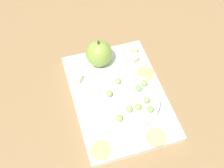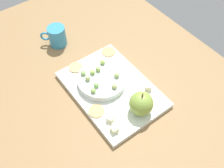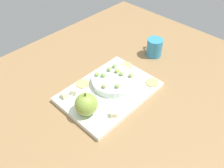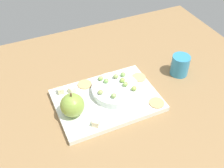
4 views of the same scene
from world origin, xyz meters
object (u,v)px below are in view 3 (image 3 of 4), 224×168
object	(u,v)px
grape_5	(109,69)
grape_8	(104,86)
cracker_0	(83,84)
cheese_cube_0	(64,95)
cup	(154,47)
cheese_cube_2	(74,91)
grape_6	(103,75)
grape_0	(131,75)
grape_7	(97,74)
serving_dish	(114,81)
apple_whole	(86,104)
platter	(110,91)
cheese_cube_1	(113,114)
grape_3	(121,73)
grape_2	(117,86)
grape_4	(115,66)
cracker_2	(126,66)
cracker_1	(152,82)
grape_1	(117,71)

from	to	relation	value
grape_5	grape_8	world-z (taller)	grape_5
cracker_0	cheese_cube_0	bearing A→B (deg)	3.25
cup	cheese_cube_2	bearing A→B (deg)	-6.61
cheese_cube_2	grape_6	distance (cm)	12.16
grape_0	grape_7	size ratio (longest dim) A/B	1.00
serving_dish	apple_whole	world-z (taller)	apple_whole
platter	serving_dish	bearing A→B (deg)	-157.50
cheese_cube_0	cheese_cube_1	size ratio (longest dim) A/B	1.00
grape_3	grape_5	xyz separation A→B (cm)	(1.29, -5.02, -0.02)
apple_whole	cheese_cube_0	bearing A→B (deg)	-85.24
grape_2	platter	bearing A→B (deg)	-76.27
serving_dish	grape_4	world-z (taller)	grape_4
cracker_2	grape_4	distance (cm)	6.93
cheese_cube_1	grape_5	xyz separation A→B (cm)	(-13.43, -14.89, 2.34)
cheese_cube_1	cracker_1	world-z (taller)	cheese_cube_1
grape_8	cheese_cube_1	bearing A→B (deg)	60.45
grape_7	grape_8	size ratio (longest dim) A/B	1.00
cheese_cube_1	cracker_0	distance (cm)	19.03
cheese_cube_1	grape_3	size ratio (longest dim) A/B	1.13
cheese_cube_2	grape_0	size ratio (longest dim) A/B	1.13
grape_2	grape_3	size ratio (longest dim) A/B	1.00
cracker_1	cheese_cube_1	bearing A→B (deg)	1.19
serving_dish	grape_0	world-z (taller)	grape_0
apple_whole	grape_0	world-z (taller)	apple_whole
cheese_cube_1	platter	bearing A→B (deg)	-130.88
cracker_0	cracker_1	distance (cm)	26.06
cheese_cube_1	grape_7	xyz separation A→B (cm)	(-8.28, -16.18, 2.27)
cheese_cube_2	grape_2	world-z (taller)	grape_2
cheese_cube_2	grape_4	xyz separation A→B (cm)	(-18.34, 2.28, 2.28)
cracker_0	grape_0	xyz separation A→B (cm)	(-13.24, 11.95, 3.13)
cheese_cube_1	grape_0	bearing A→B (deg)	-157.45
cheese_cube_0	grape_7	distance (cm)	14.28
apple_whole	cheese_cube_0	xyz separation A→B (cm)	(0.90, -10.80, -2.78)
grape_2	grape_8	distance (cm)	4.66
grape_1	grape_6	size ratio (longest dim) A/B	1.00
cheese_cube_1	cracker_1	distance (cm)	21.70
cheese_cube_0	grape_1	world-z (taller)	grape_1
apple_whole	cracker_1	xyz separation A→B (cm)	(-26.45, 7.00, -3.60)
cheese_cube_1	cheese_cube_2	xyz separation A→B (cm)	(2.07, -17.12, 0.00)
grape_8	cracker_2	bearing A→B (deg)	-165.17
platter	grape_8	size ratio (longest dim) A/B	19.01
cracker_0	grape_8	size ratio (longest dim) A/B	2.80
cracker_0	grape_5	world-z (taller)	grape_5
cracker_2	grape_7	size ratio (longest dim) A/B	2.80
grape_2	grape_7	distance (cm)	9.73
serving_dish	grape_6	distance (cm)	4.45
cheese_cube_2	grape_8	size ratio (longest dim) A/B	1.13
platter	grape_2	size ratio (longest dim) A/B	19.01
serving_dish	cracker_0	size ratio (longest dim) A/B	3.23
cracker_0	cracker_2	distance (cm)	19.82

